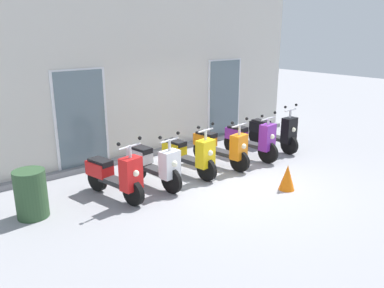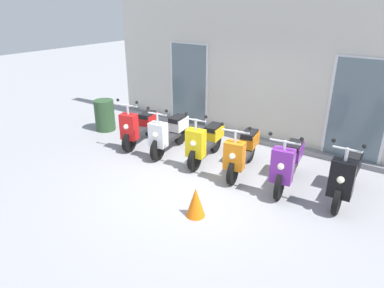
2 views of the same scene
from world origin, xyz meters
TOP-DOWN VIEW (x-y plane):
  - ground_plane at (0.00, 0.00)m, footprint 40.00×40.00m
  - storefront_facade at (0.00, 2.88)m, footprint 9.13×0.50m
  - scooter_red at (-2.36, 0.87)m, footprint 0.68×1.52m
  - scooter_white at (-1.46, 0.91)m, footprint 0.57×1.58m
  - scooter_yellow at (-0.49, 0.97)m, footprint 0.57×1.58m
  - scooter_orange at (0.42, 0.95)m, footprint 0.64×1.62m
  - scooter_purple at (1.40, 0.90)m, footprint 0.59×1.61m
  - scooter_black at (2.41, 1.02)m, footprint 0.52×1.60m
  - trash_bin at (-3.84, 1.07)m, footprint 0.53×0.53m
  - traffic_cone at (0.53, -0.91)m, footprint 0.32×0.32m

SIDE VIEW (x-z plane):
  - ground_plane at x=0.00m, z-range 0.00..0.00m
  - traffic_cone at x=0.53m, z-range 0.00..0.52m
  - trash_bin at x=-3.84m, z-range 0.00..0.84m
  - scooter_red at x=-2.36m, z-range -0.16..1.09m
  - scooter_yellow at x=-0.49m, z-range -0.15..1.09m
  - scooter_orange at x=0.42m, z-range -0.13..1.09m
  - scooter_white at x=-1.46m, z-range -0.12..1.09m
  - scooter_black at x=2.41m, z-range -0.15..1.14m
  - scooter_purple at x=1.40m, z-range -0.11..1.12m
  - storefront_facade at x=0.00m, z-range -0.06..4.08m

